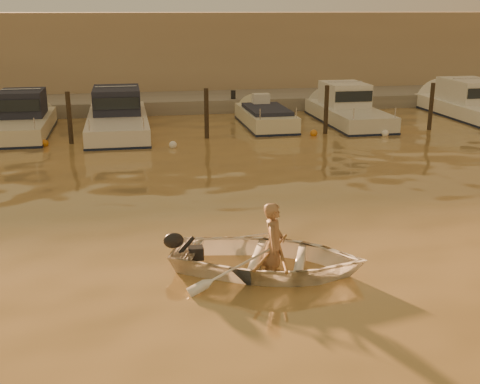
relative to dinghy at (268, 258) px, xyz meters
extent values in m
plane|color=olive|center=(0.74, -0.83, -0.28)|extent=(160.00, 160.00, 0.00)
imported|color=white|center=(0.00, 0.00, 0.00)|extent=(4.58, 3.94, 0.80)
imported|color=#936D49|center=(0.09, -0.04, 0.29)|extent=(0.61, 0.74, 1.73)
cylinder|color=brown|center=(0.23, -0.09, 0.14)|extent=(0.38, 2.08, 0.13)
cylinder|color=brown|center=(0.05, -0.02, 0.14)|extent=(1.13, 1.83, 0.13)
cylinder|color=#2D2319|center=(-4.76, 12.97, 0.62)|extent=(0.18, 0.18, 2.20)
cylinder|color=#2D2319|center=(0.54, 12.97, 0.62)|extent=(0.18, 0.18, 2.20)
cylinder|color=#2D2319|center=(5.54, 12.97, 0.62)|extent=(0.18, 0.18, 2.20)
cylinder|color=#2D2319|center=(10.24, 12.97, 0.62)|extent=(0.18, 0.18, 2.20)
sphere|color=orange|center=(-5.72, 12.71, -0.18)|extent=(0.30, 0.30, 0.30)
sphere|color=white|center=(-0.94, 11.50, -0.18)|extent=(0.30, 0.30, 0.30)
sphere|color=orange|center=(4.94, 12.66, -0.18)|extent=(0.30, 0.30, 0.30)
sphere|color=white|center=(7.80, 12.06, -0.18)|extent=(0.30, 0.30, 0.30)
cube|color=gray|center=(0.74, 20.67, -0.13)|extent=(52.00, 4.00, 1.00)
cube|color=#9E8466|center=(0.74, 26.17, 2.12)|extent=(46.00, 7.00, 4.80)
camera|label=1|loc=(-2.61, -10.69, 4.74)|focal=45.00mm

